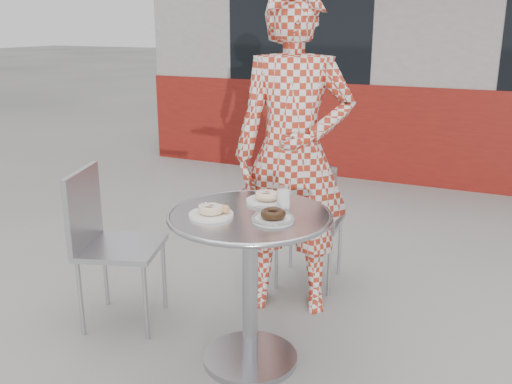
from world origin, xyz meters
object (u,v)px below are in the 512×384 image
at_px(plate_checker, 273,217).
at_px(chair_left, 121,277).
at_px(bistro_table, 250,251).
at_px(plate_far, 267,198).
at_px(plate_near, 212,212).
at_px(seated_person, 293,155).
at_px(chair_far, 309,245).
at_px(milk_cup, 284,198).

bearing_deg(plate_checker, chair_left, 173.62).
xyz_separation_m(bistro_table, plate_far, (0.00, 0.19, 0.21)).
bearing_deg(plate_near, seated_person, 83.22).
bearing_deg(bistro_table, plate_near, -142.46).
relative_size(chair_far, chair_left, 0.94).
height_order(plate_far, plate_checker, plate_far).
bearing_deg(seated_person, chair_left, -159.15).
xyz_separation_m(plate_far, plate_near, (-0.14, -0.30, 0.00)).
bearing_deg(chair_left, plate_near, -122.10).
relative_size(bistro_table, plate_near, 3.83).
bearing_deg(plate_far, plate_near, -115.83).
bearing_deg(chair_far, bistro_table, 86.98).
xyz_separation_m(seated_person, milk_cup, (0.16, -0.52, -0.09)).
height_order(plate_far, plate_near, plate_near).
relative_size(bistro_table, plate_far, 3.77).
distance_m(chair_left, seated_person, 1.16).
xyz_separation_m(chair_left, seated_person, (0.77, 0.60, 0.64)).
xyz_separation_m(plate_near, milk_cup, (0.25, 0.25, 0.03)).
relative_size(chair_left, milk_cup, 8.39).
height_order(plate_near, plate_checker, plate_near).
height_order(bistro_table, chair_left, chair_left).
bearing_deg(chair_far, plate_checker, 94.39).
height_order(chair_left, plate_far, chair_left).
distance_m(bistro_table, chair_left, 0.88).
bearing_deg(plate_far, plate_checker, -60.60).
xyz_separation_m(bistro_table, seated_person, (-0.05, 0.66, 0.32)).
bearing_deg(milk_cup, chair_far, 100.96).
xyz_separation_m(bistro_table, chair_left, (-0.82, 0.06, -0.32)).
relative_size(chair_left, plate_near, 4.29).
bearing_deg(plate_checker, plate_near, -167.48).
relative_size(bistro_table, chair_far, 0.95).
relative_size(seated_person, plate_far, 8.82).
bearing_deg(bistro_table, plate_far, 88.80).
height_order(plate_near, milk_cup, milk_cup).
relative_size(bistro_table, milk_cup, 7.49).
xyz_separation_m(chair_far, chair_left, (-0.77, -0.91, 0.01)).
xyz_separation_m(plate_far, plate_checker, (0.13, -0.23, -0.01)).
bearing_deg(milk_cup, chair_left, -175.14).
height_order(bistro_table, milk_cup, milk_cup).
bearing_deg(plate_near, chair_left, 166.12).
xyz_separation_m(chair_far, milk_cup, (0.16, -0.83, 0.57)).
bearing_deg(milk_cup, plate_near, -135.15).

